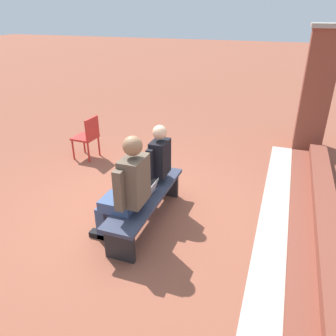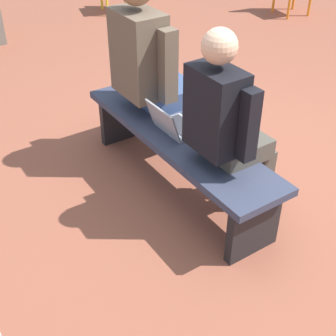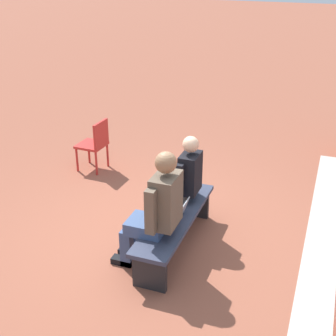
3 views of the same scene
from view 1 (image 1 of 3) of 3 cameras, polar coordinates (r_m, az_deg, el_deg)
ground_plane at (r=4.91m, az=-6.21°, el=-7.47°), size 60.00×60.00×0.00m
concrete_strip at (r=4.39m, az=17.33°, el=-13.22°), size 7.05×0.40×0.01m
brick_steps at (r=4.36m, az=24.89°, el=-12.93°), size 6.25×0.60×0.30m
brick_pillar_left_of_steps at (r=7.41m, az=24.51°, el=12.40°), size 0.64×0.64×2.46m
bench at (r=4.47m, az=-3.79°, el=-5.67°), size 1.80×0.44×0.45m
person_student at (r=4.67m, az=-2.57°, el=0.63°), size 0.51×0.65×1.29m
person_adult at (r=3.97m, az=-7.29°, el=-3.50°), size 0.60×0.75×1.43m
laptop at (r=4.37m, az=-3.85°, el=-4.25°), size 0.32×0.29×0.21m
plastic_chair_far_left at (r=6.60m, az=-13.75°, el=5.59°), size 0.44×0.44×0.84m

